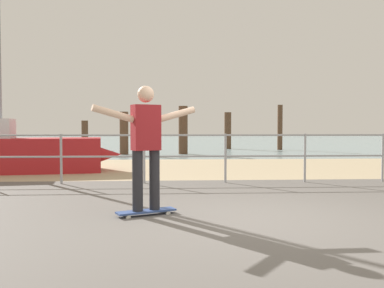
% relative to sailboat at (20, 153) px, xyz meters
% --- Properties ---
extents(ground_plane, '(24.00, 10.00, 0.04)m').
position_rel_sailboat_xyz_m(ground_plane, '(4.93, -6.92, -0.53)').
color(ground_plane, '#605B56').
rests_on(ground_plane, ground).
extents(beach_strip, '(24.00, 6.00, 0.04)m').
position_rel_sailboat_xyz_m(beach_strip, '(4.93, 1.08, -0.53)').
color(beach_strip, tan).
rests_on(beach_strip, ground).
extents(sea_surface, '(72.00, 50.00, 0.04)m').
position_rel_sailboat_xyz_m(sea_surface, '(4.93, 29.08, -0.53)').
color(sea_surface, '#849EA3').
rests_on(sea_surface, ground).
extents(railing_fence, '(11.95, 0.05, 1.05)m').
position_rel_sailboat_xyz_m(railing_fence, '(2.47, -2.32, 0.18)').
color(railing_fence, '#9EA0A5').
rests_on(railing_fence, ground).
extents(sailboat, '(5.06, 2.07, 5.66)m').
position_rel_sailboat_xyz_m(sailboat, '(0.00, 0.00, 0.00)').
color(sailboat, '#B21E23').
rests_on(sailboat, ground).
extents(skateboard, '(0.81, 0.51, 0.08)m').
position_rel_sailboat_xyz_m(skateboard, '(3.53, -5.52, -0.46)').
color(skateboard, '#334C8C').
rests_on(skateboard, ground).
extents(skateboarder, '(1.35, 0.68, 1.65)m').
position_rel_sailboat_xyz_m(skateboarder, '(3.53, -5.52, 0.49)').
color(skateboarder, '#26262B').
rests_on(skateboarder, skateboard).
extents(groyne_post_0, '(0.34, 0.34, 1.52)m').
position_rel_sailboat_xyz_m(groyne_post_0, '(-0.58, 11.62, 0.24)').
color(groyne_post_0, '#513826').
rests_on(groyne_post_0, ground).
extents(groyne_post_1, '(0.37, 0.37, 1.83)m').
position_rel_sailboat_xyz_m(groyne_post_1, '(1.95, 7.07, 0.39)').
color(groyne_post_1, '#513826').
rests_on(groyne_post_1, ground).
extents(groyne_post_2, '(0.40, 0.40, 2.09)m').
position_rel_sailboat_xyz_m(groyne_post_2, '(4.48, 7.22, 0.52)').
color(groyne_post_2, '#513826').
rests_on(groyne_post_2, ground).
extents(groyne_post_3, '(0.37, 0.37, 1.97)m').
position_rel_sailboat_xyz_m(groyne_post_3, '(7.01, 11.32, 0.46)').
color(groyne_post_3, '#513826').
rests_on(groyne_post_3, ground).
extents(groyne_post_4, '(0.26, 0.26, 2.31)m').
position_rel_sailboat_xyz_m(groyne_post_4, '(9.54, 10.22, 0.63)').
color(groyne_post_4, '#513826').
rests_on(groyne_post_4, ground).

